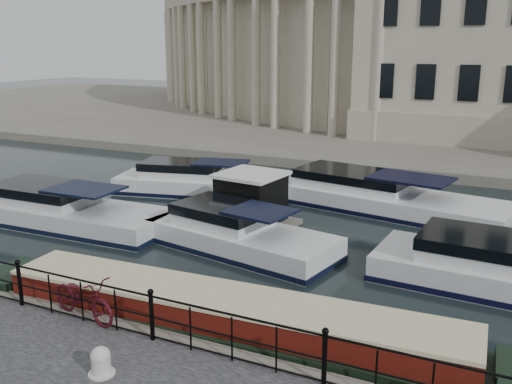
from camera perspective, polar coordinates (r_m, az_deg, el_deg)
ground_plane at (r=15.20m, az=-5.10°, el=-12.56°), size 160.00×160.00×0.00m
far_bank at (r=51.46m, az=17.81°, el=6.57°), size 120.00×42.00×0.55m
railing at (r=12.99m, az=-10.41°, el=-11.80°), size 24.14×0.14×1.22m
civic_building at (r=46.94m, az=16.43°, el=14.25°), size 53.55×31.84×16.85m
bicycle at (r=14.31m, az=-16.89°, el=-10.06°), size 2.21×1.12×1.11m
mooring_bollard at (r=12.17m, az=-15.25°, el=-16.04°), size 0.53×0.53×0.60m
narrowboat at (r=14.02m, az=-3.14°, el=-13.32°), size 14.51×2.70×1.53m
harbour_hut at (r=22.14m, az=-0.48°, el=-1.00°), size 3.47×3.01×2.20m
cabin_cruisers at (r=22.04m, az=5.70°, el=-2.73°), size 27.66×11.50×1.99m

